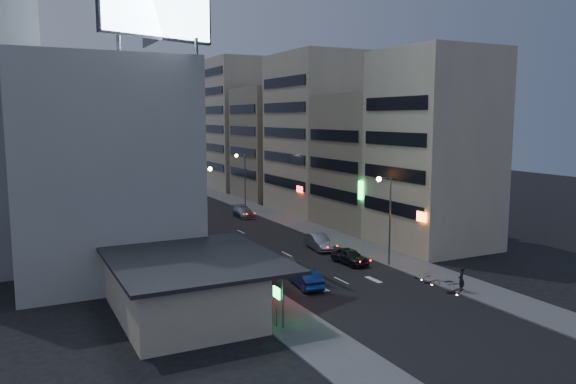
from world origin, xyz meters
TOP-DOWN VIEW (x-y plane):
  - ground at (0.00, 0.00)m, footprint 180.00×180.00m
  - sidewalk_left at (-8.00, 30.00)m, footprint 4.00×120.00m
  - sidewalk_right at (8.00, 30.00)m, footprint 4.00×120.00m
  - food_court at (-13.90, 2.00)m, footprint 11.00×13.00m
  - white_building at (-17.00, 20.00)m, footprint 14.00×24.00m
  - shophouse_near at (15.00, 10.50)m, footprint 10.00×11.00m
  - shophouse_mid at (15.50, 22.00)m, footprint 11.00×12.00m
  - shophouse_far at (15.00, 35.00)m, footprint 10.00×14.00m
  - far_left_a at (-15.50, 45.00)m, footprint 11.00×10.00m
  - far_left_b at (-16.00, 58.00)m, footprint 12.00×10.00m
  - far_right_a at (15.50, 50.00)m, footprint 11.00×12.00m
  - far_right_b at (16.00, 64.00)m, footprint 12.00×12.00m
  - billboard at (-12.99, 9.97)m, footprint 9.52×3.75m
  - street_lamp_right_near at (5.90, 6.00)m, footprint 1.60×0.44m
  - street_lamp_left at (-5.90, 22.00)m, footprint 1.60×0.44m
  - street_lamp_right_far at (5.90, 40.00)m, footprint 1.60×0.44m
  - parked_car_right_near at (3.47, 8.13)m, footprint 2.01×4.33m
  - parked_car_right_mid at (3.79, 14.35)m, footprint 2.16×4.78m
  - parked_car_left at (-5.60, 32.19)m, footprint 2.96×5.91m
  - parked_car_right_far at (3.96, 34.96)m, footprint 2.27×4.98m
  - road_car_blue at (-3.48, 3.73)m, footprint 2.13×4.61m
  - road_car_silver at (-2.96, 8.90)m, footprint 2.21×4.81m
  - person at (6.42, -2.87)m, footprint 0.83×0.77m
  - scooter_black_a at (6.83, -2.20)m, footprint 1.14×1.99m
  - scooter_silver_a at (7.73, -0.20)m, footprint 1.10×2.14m
  - scooter_blue at (7.62, -0.88)m, footprint 0.89×1.72m
  - scooter_black_b at (6.96, 0.31)m, footprint 0.67×1.75m
  - scooter_silver_b at (7.14, 1.83)m, footprint 0.76×1.76m

SIDE VIEW (x-z plane):
  - ground at x=0.00m, z-range 0.00..0.00m
  - sidewalk_left at x=-8.00m, z-range 0.00..0.12m
  - sidewalk_right at x=8.00m, z-range 0.00..0.12m
  - scooter_blue at x=7.62m, z-range 0.12..1.12m
  - scooter_silver_b at x=7.14m, z-range 0.12..1.16m
  - scooter_black_b at x=6.96m, z-range 0.12..1.17m
  - road_car_silver at x=-2.96m, z-range 0.00..1.36m
  - scooter_black_a at x=6.83m, z-range 0.12..1.28m
  - parked_car_right_far at x=3.96m, z-range 0.00..1.41m
  - parked_car_right_near at x=3.47m, z-range 0.00..1.44m
  - road_car_blue at x=-3.48m, z-range 0.00..1.46m
  - scooter_silver_a at x=7.73m, z-range 0.12..1.37m
  - parked_car_right_mid at x=3.79m, z-range 0.00..1.52m
  - parked_car_left at x=-5.60m, z-range 0.00..1.61m
  - person at x=6.42m, z-range 0.12..2.03m
  - food_court at x=-13.90m, z-range 0.05..3.92m
  - street_lamp_right_near at x=5.90m, z-range 1.35..9.37m
  - street_lamp_left at x=-5.90m, z-range 1.35..9.37m
  - street_lamp_right_far at x=5.90m, z-range 1.35..9.37m
  - far_left_b at x=-16.00m, z-range 0.00..15.00m
  - shophouse_mid at x=15.50m, z-range 0.00..16.00m
  - white_building at x=-17.00m, z-range 0.00..18.00m
  - far_right_a at x=15.50m, z-range 0.00..18.00m
  - shophouse_near at x=15.00m, z-range 0.00..20.00m
  - far_left_a at x=-15.50m, z-range 0.00..20.00m
  - shophouse_far at x=15.00m, z-range 0.00..22.00m
  - far_right_b at x=16.00m, z-range 0.00..24.00m
  - billboard at x=-12.99m, z-range 18.56..24.76m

